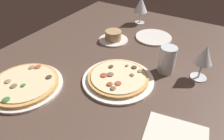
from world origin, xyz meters
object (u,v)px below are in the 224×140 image
(ramekin_on_saucer, at_px, (113,37))
(side_plate, at_px, (153,37))
(wine_glass_near, at_px, (141,5))
(pizza_main, at_px, (118,78))
(paper_menu, at_px, (176,137))
(pizza_side, at_px, (25,84))
(water_glass, at_px, (167,61))
(wine_glass_far, at_px, (205,56))

(ramekin_on_saucer, xyz_separation_m, side_plate, (0.14, -0.17, -0.02))
(side_plate, bearing_deg, wine_glass_near, 46.13)
(pizza_main, distance_m, paper_menu, 0.32)
(pizza_side, bearing_deg, water_glass, -48.53)
(wine_glass_near, xyz_separation_m, water_glass, (-0.41, -0.31, -0.06))
(pizza_main, xyz_separation_m, wine_glass_far, (0.19, -0.27, 0.09))
(pizza_side, distance_m, ramekin_on_saucer, 0.51)
(pizza_main, xyz_separation_m, pizza_side, (-0.22, 0.29, 0.00))
(wine_glass_far, bearing_deg, pizza_main, 124.70)
(pizza_main, relative_size, wine_glass_far, 1.93)
(pizza_main, height_order, wine_glass_near, wine_glass_near)
(pizza_side, xyz_separation_m, water_glass, (0.38, -0.43, 0.04))
(side_plate, bearing_deg, ramekin_on_saucer, 128.94)
(wine_glass_far, xyz_separation_m, side_plate, (0.23, 0.29, -0.10))
(pizza_main, xyz_separation_m, water_glass, (0.16, -0.14, 0.04))
(pizza_main, bearing_deg, wine_glass_far, -55.30)
(pizza_main, distance_m, side_plate, 0.42)
(wine_glass_near, distance_m, water_glass, 0.51)
(pizza_main, height_order, wine_glass_far, wine_glass_far)
(pizza_side, distance_m, wine_glass_far, 0.70)
(side_plate, bearing_deg, wine_glass_far, -128.82)
(wine_glass_near, relative_size, paper_menu, 0.87)
(paper_menu, bearing_deg, pizza_side, 87.91)
(water_glass, bearing_deg, wine_glass_far, -78.27)
(ramekin_on_saucer, relative_size, water_glass, 1.33)
(wine_glass_near, relative_size, water_glass, 1.37)
(ramekin_on_saucer, height_order, wine_glass_near, wine_glass_near)
(water_glass, height_order, side_plate, water_glass)
(wine_glass_far, bearing_deg, water_glass, 101.73)
(side_plate, bearing_deg, water_glass, -148.63)
(pizza_side, relative_size, wine_glass_far, 1.95)
(pizza_main, bearing_deg, paper_menu, -117.32)
(wine_glass_far, distance_m, wine_glass_near, 0.58)
(pizza_side, bearing_deg, paper_menu, -82.64)
(pizza_main, bearing_deg, pizza_side, 127.11)
(wine_glass_far, distance_m, paper_menu, 0.35)
(water_glass, bearing_deg, pizza_main, 138.94)
(pizza_main, relative_size, side_plate, 1.48)
(wine_glass_far, xyz_separation_m, water_glass, (-0.03, 0.13, -0.05))
(ramekin_on_saucer, distance_m, paper_menu, 0.64)
(side_plate, relative_size, paper_menu, 1.05)
(paper_menu, bearing_deg, water_glass, 15.43)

